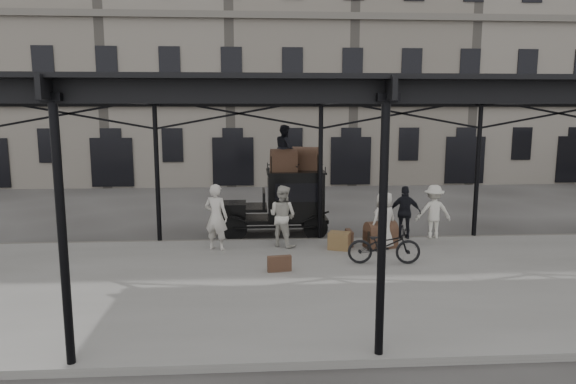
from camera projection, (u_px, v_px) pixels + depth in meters
The scene contains 18 objects.
ground at pixel (329, 261), 14.28m from camera, with size 120.00×120.00×0.00m, color #383533.
platform at pixel (341, 282), 12.30m from camera, with size 28.00×8.00×0.15m, color slate.
canopy at pixel (342, 91), 11.85m from camera, with size 22.50×9.00×4.74m.
building_frontage at pixel (288, 62), 30.90m from camera, with size 64.00×8.00×14.00m, color slate.
taxi at pixel (286, 200), 17.08m from camera, with size 3.65×1.55×2.18m.
porter_left at pixel (216, 217), 14.74m from camera, with size 0.70×0.46×1.93m, color beige.
porter_midleft at pixel (283, 216), 15.15m from camera, with size 0.89×0.69×1.82m, color #BCB8AC.
porter_centre at pixel (384, 220), 14.89m from camera, with size 0.82×0.53×1.68m, color beige.
porter_official at pixel (405, 212), 16.07m from camera, with size 0.97×0.41×1.66m, color black.
porter_right at pixel (434, 212), 16.12m from camera, with size 1.09×0.63×1.69m, color silver.
bicycle at pixel (384, 245), 13.46m from camera, with size 0.66×1.90×1.00m, color black.
porter_roof at pixel (285, 148), 16.70m from camera, with size 0.73×0.57×1.51m, color black.
steamer_trunk_roof_near at pixel (284, 162), 16.62m from camera, with size 0.84×0.51×0.61m, color #4C3323, non-canonical shape.
steamer_trunk_roof_far at pixel (305, 160), 17.11m from camera, with size 0.87×0.53×0.63m, color #4C3323, non-canonical shape.
steamer_trunk_platform at pixel (380, 236), 15.09m from camera, with size 0.89×0.55×0.65m, color #4C3323, non-canonical shape.
wicker_hamper at pixel (339, 241), 14.90m from camera, with size 0.60×0.45×0.50m, color brown.
suitcase_upright at pixel (349, 238), 15.35m from camera, with size 0.15×0.60×0.45m, color #4C3323.
suitcase_flat at pixel (279, 264), 12.85m from camera, with size 0.60×0.15×0.40m, color #4C3323.
Camera 1 is at (-2.02, -13.69, 4.17)m, focal length 32.00 mm.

